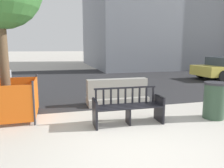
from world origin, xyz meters
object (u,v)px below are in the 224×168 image
Objects in this scene: street_bench at (128,108)px; construction_fence at (7,98)px; jersey_barrier_centre at (117,94)px; trash_bin at (214,100)px.

street_bench is 3.16m from construction_fence.
street_bench reaches higher than jersey_barrier_centre.
construction_fence is (-2.91, 1.21, 0.14)m from street_bench.
street_bench is 2.34m from trash_bin.
street_bench is 1.90m from jersey_barrier_centre.
street_bench is 1.15× the size of construction_fence.
jersey_barrier_centre is at bearing 134.56° from trash_bin.
street_bench is at bearing -98.89° from jersey_barrier_centre.
construction_fence is at bearing -168.21° from jersey_barrier_centre.
jersey_barrier_centre is (0.29, 1.88, -0.06)m from street_bench.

